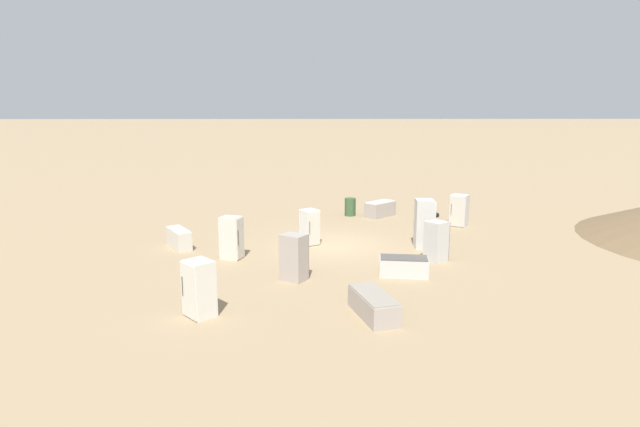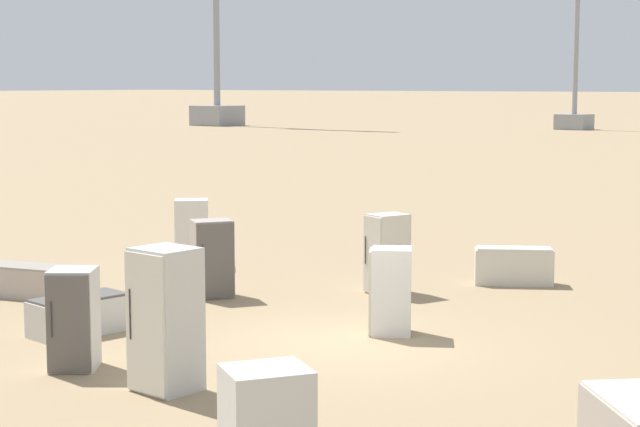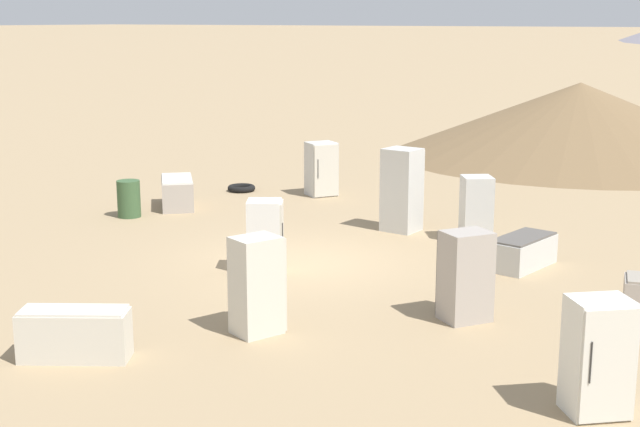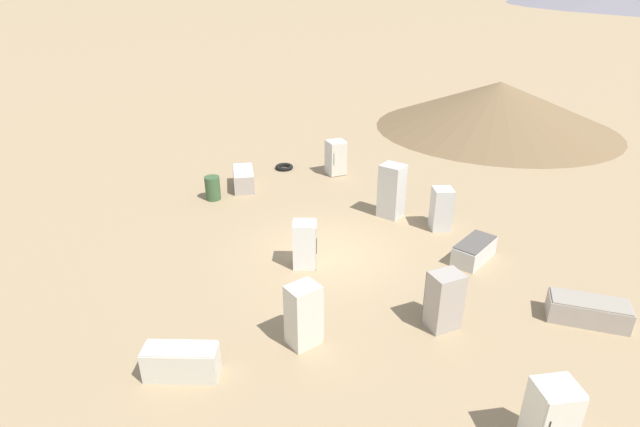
{
  "view_description": "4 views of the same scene",
  "coord_description": "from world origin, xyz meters",
  "px_view_note": "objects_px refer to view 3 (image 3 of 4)",
  "views": [
    {
      "loc": [
        19.49,
        -1.34,
        5.23
      ],
      "look_at": [
        1.42,
        -0.6,
        1.6
      ],
      "focal_mm": 28.0,
      "sensor_mm": 36.0,
      "label": 1
    },
    {
      "loc": [
        -9.38,
        13.64,
        4.09
      ],
      "look_at": [
        0.83,
        -0.43,
        1.97
      ],
      "focal_mm": 60.0,
      "sensor_mm": 36.0,
      "label": 2
    },
    {
      "loc": [
        9.57,
        -14.65,
        4.86
      ],
      "look_at": [
        0.47,
        -0.04,
        1.08
      ],
      "focal_mm": 50.0,
      "sensor_mm": 36.0,
      "label": 3
    },
    {
      "loc": [
        6.96,
        -11.55,
        7.77
      ],
      "look_at": [
        -0.89,
        0.96,
        0.79
      ],
      "focal_mm": 28.0,
      "sensor_mm": 36.0,
      "label": 4
    }
  ],
  "objects_px": {
    "discarded_fridge_5": "(598,357)",
    "rusty_barrel": "(129,199)",
    "discarded_fridge_0": "(322,169)",
    "discarded_fridge_2": "(257,285)",
    "discarded_fridge_10": "(522,252)",
    "discarded_fridge_3": "(265,236)",
    "scrap_tire": "(241,188)",
    "discarded_fridge_1": "(402,190)",
    "discarded_fridge_4": "(177,193)",
    "discarded_fridge_7": "(465,276)",
    "discarded_fridge_9": "(75,334)",
    "discarded_fridge_8": "(476,209)"
  },
  "relations": [
    {
      "from": "discarded_fridge_7",
      "to": "rusty_barrel",
      "type": "bearing_deg",
      "value": 108.73
    },
    {
      "from": "discarded_fridge_0",
      "to": "discarded_fridge_9",
      "type": "relative_size",
      "value": 0.91
    },
    {
      "from": "discarded_fridge_0",
      "to": "discarded_fridge_1",
      "type": "distance_m",
      "value": 4.63
    },
    {
      "from": "discarded_fridge_1",
      "to": "discarded_fridge_10",
      "type": "xyz_separation_m",
      "value": [
        3.46,
        -1.52,
        -0.65
      ]
    },
    {
      "from": "discarded_fridge_3",
      "to": "rusty_barrel",
      "type": "xyz_separation_m",
      "value": [
        -5.75,
        2.23,
        -0.25
      ]
    },
    {
      "from": "discarded_fridge_8",
      "to": "rusty_barrel",
      "type": "distance_m",
      "value": 8.59
    },
    {
      "from": "discarded_fridge_9",
      "to": "discarded_fridge_7",
      "type": "bearing_deg",
      "value": -72.33
    },
    {
      "from": "discarded_fridge_7",
      "to": "discarded_fridge_8",
      "type": "xyz_separation_m",
      "value": [
        -1.88,
        5.09,
        -0.02
      ]
    },
    {
      "from": "discarded_fridge_3",
      "to": "discarded_fridge_9",
      "type": "bearing_deg",
      "value": -27.45
    },
    {
      "from": "discarded_fridge_1",
      "to": "discarded_fridge_10",
      "type": "height_order",
      "value": "discarded_fridge_1"
    },
    {
      "from": "discarded_fridge_2",
      "to": "discarded_fridge_10",
      "type": "bearing_deg",
      "value": 90.07
    },
    {
      "from": "discarded_fridge_4",
      "to": "discarded_fridge_8",
      "type": "xyz_separation_m",
      "value": [
        8.03,
        0.74,
        0.34
      ]
    },
    {
      "from": "discarded_fridge_3",
      "to": "discarded_fridge_10",
      "type": "xyz_separation_m",
      "value": [
        4.14,
        3.0,
        -0.4
      ]
    },
    {
      "from": "discarded_fridge_2",
      "to": "discarded_fridge_3",
      "type": "distance_m",
      "value": 3.46
    },
    {
      "from": "discarded_fridge_10",
      "to": "discarded_fridge_0",
      "type": "bearing_deg",
      "value": 159.38
    },
    {
      "from": "discarded_fridge_1",
      "to": "discarded_fridge_3",
      "type": "distance_m",
      "value": 4.58
    },
    {
      "from": "discarded_fridge_0",
      "to": "discarded_fridge_10",
      "type": "xyz_separation_m",
      "value": [
        7.28,
        -4.13,
        -0.43
      ]
    },
    {
      "from": "rusty_barrel",
      "to": "scrap_tire",
      "type": "bearing_deg",
      "value": 85.47
    },
    {
      "from": "discarded_fridge_3",
      "to": "discarded_fridge_5",
      "type": "bearing_deg",
      "value": 36.49
    },
    {
      "from": "rusty_barrel",
      "to": "discarded_fridge_4",
      "type": "bearing_deg",
      "value": 80.79
    },
    {
      "from": "discarded_fridge_8",
      "to": "discarded_fridge_10",
      "type": "distance_m",
      "value": 2.25
    },
    {
      "from": "rusty_barrel",
      "to": "discarded_fridge_9",
      "type": "bearing_deg",
      "value": -50.87
    },
    {
      "from": "discarded_fridge_3",
      "to": "discarded_fridge_9",
      "type": "relative_size",
      "value": 0.87
    },
    {
      "from": "discarded_fridge_5",
      "to": "discarded_fridge_8",
      "type": "relative_size",
      "value": 1.03
    },
    {
      "from": "discarded_fridge_1",
      "to": "discarded_fridge_10",
      "type": "bearing_deg",
      "value": -18.97
    },
    {
      "from": "discarded_fridge_9",
      "to": "discarded_fridge_4",
      "type": "bearing_deg",
      "value": 2.31
    },
    {
      "from": "discarded_fridge_5",
      "to": "discarded_fridge_8",
      "type": "height_order",
      "value": "discarded_fridge_5"
    },
    {
      "from": "discarded_fridge_0",
      "to": "discarded_fridge_3",
      "type": "height_order",
      "value": "discarded_fridge_0"
    },
    {
      "from": "discarded_fridge_5",
      "to": "scrap_tire",
      "type": "relative_size",
      "value": 1.89
    },
    {
      "from": "discarded_fridge_1",
      "to": "rusty_barrel",
      "type": "bearing_deg",
      "value": -155.6
    },
    {
      "from": "discarded_fridge_0",
      "to": "discarded_fridge_2",
      "type": "relative_size",
      "value": 0.96
    },
    {
      "from": "discarded_fridge_5",
      "to": "discarded_fridge_8",
      "type": "distance_m",
      "value": 8.89
    },
    {
      "from": "rusty_barrel",
      "to": "discarded_fridge_2",
      "type": "bearing_deg",
      "value": -33.82
    },
    {
      "from": "discarded_fridge_1",
      "to": "discarded_fridge_2",
      "type": "relative_size",
      "value": 1.24
    },
    {
      "from": "discarded_fridge_0",
      "to": "rusty_barrel",
      "type": "height_order",
      "value": "discarded_fridge_0"
    },
    {
      "from": "discarded_fridge_1",
      "to": "discarded_fridge_9",
      "type": "bearing_deg",
      "value": -87.5
    },
    {
      "from": "discarded_fridge_1",
      "to": "discarded_fridge_5",
      "type": "xyz_separation_m",
      "value": [
        6.53,
        -7.56,
        -0.22
      ]
    },
    {
      "from": "discarded_fridge_1",
      "to": "discarded_fridge_9",
      "type": "relative_size",
      "value": 1.18
    },
    {
      "from": "discarded_fridge_4",
      "to": "discarded_fridge_5",
      "type": "relative_size",
      "value": 1.17
    },
    {
      "from": "discarded_fridge_7",
      "to": "discarded_fridge_4",
      "type": "bearing_deg",
      "value": 100.52
    },
    {
      "from": "discarded_fridge_2",
      "to": "rusty_barrel",
      "type": "xyz_separation_m",
      "value": [
        -7.65,
        5.13,
        -0.32
      ]
    },
    {
      "from": "discarded_fridge_3",
      "to": "rusty_barrel",
      "type": "relative_size",
      "value": 1.55
    },
    {
      "from": "discarded_fridge_5",
      "to": "discarded_fridge_9",
      "type": "relative_size",
      "value": 0.92
    },
    {
      "from": "discarded_fridge_2",
      "to": "discarded_fridge_7",
      "type": "height_order",
      "value": "discarded_fridge_2"
    },
    {
      "from": "discarded_fridge_5",
      "to": "rusty_barrel",
      "type": "distance_m",
      "value": 14.0
    },
    {
      "from": "discarded_fridge_2",
      "to": "rusty_barrel",
      "type": "relative_size",
      "value": 1.7
    },
    {
      "from": "discarded_fridge_9",
      "to": "discarded_fridge_0",
      "type": "bearing_deg",
      "value": -15.03
    },
    {
      "from": "discarded_fridge_5",
      "to": "rusty_barrel",
      "type": "height_order",
      "value": "discarded_fridge_5"
    },
    {
      "from": "discarded_fridge_3",
      "to": "scrap_tire",
      "type": "relative_size",
      "value": 1.79
    },
    {
      "from": "discarded_fridge_4",
      "to": "discarded_fridge_7",
      "type": "bearing_deg",
      "value": -65.87
    }
  ]
}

